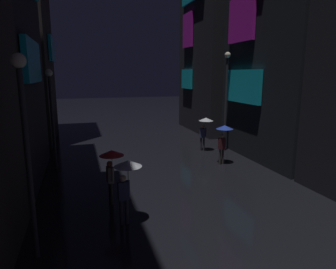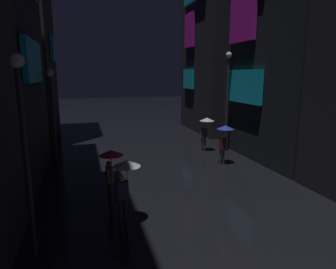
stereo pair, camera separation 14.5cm
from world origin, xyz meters
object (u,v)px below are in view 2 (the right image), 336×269
(pedestrian_far_right_red, at_px, (111,162))
(streetlamp_left_far, at_px, (52,107))
(pedestrian_midstreet_left_clear, at_px, (206,125))
(streetlamp_left_near, at_px, (24,135))
(streetlamp_right_far, at_px, (227,91))
(pedestrian_near_crossing_blue, at_px, (224,134))
(pedestrian_foreground_right_clear, at_px, (125,174))

(pedestrian_far_right_red, relative_size, streetlamp_left_far, 0.42)
(pedestrian_midstreet_left_clear, xyz_separation_m, streetlamp_left_near, (-8.80, -9.13, 1.66))
(streetlamp_left_near, xyz_separation_m, streetlamp_right_far, (10.00, 8.75, 0.43))
(pedestrian_midstreet_left_clear, height_order, streetlamp_left_far, streetlamp_left_far)
(pedestrian_near_crossing_blue, bearing_deg, pedestrian_far_right_red, -150.76)
(pedestrian_near_crossing_blue, bearing_deg, pedestrian_midstreet_left_clear, 86.37)
(pedestrian_midstreet_left_clear, bearing_deg, pedestrian_far_right_red, -135.17)
(pedestrian_midstreet_left_clear, relative_size, streetlamp_left_far, 0.42)
(pedestrian_foreground_right_clear, height_order, streetlamp_right_far, streetlamp_right_far)
(streetlamp_left_far, bearing_deg, pedestrian_midstreet_left_clear, 8.28)
(streetlamp_left_near, height_order, streetlamp_left_far, streetlamp_left_near)
(pedestrian_midstreet_left_clear, height_order, streetlamp_left_near, streetlamp_left_near)
(pedestrian_near_crossing_blue, bearing_deg, streetlamp_left_near, -144.23)
(pedestrian_midstreet_left_clear, bearing_deg, pedestrian_foreground_right_clear, -127.74)
(streetlamp_left_near, relative_size, streetlamp_right_far, 0.87)
(pedestrian_midstreet_left_clear, bearing_deg, streetlamp_left_far, -171.72)
(pedestrian_foreground_right_clear, bearing_deg, pedestrian_midstreet_left_clear, 52.26)
(streetlamp_left_far, bearing_deg, pedestrian_far_right_red, -65.97)
(pedestrian_far_right_red, distance_m, pedestrian_midstreet_left_clear, 9.16)
(streetlamp_right_far, bearing_deg, streetlamp_left_near, -138.82)
(pedestrian_far_right_red, relative_size, streetlamp_right_far, 0.35)
(pedestrian_far_right_red, xyz_separation_m, streetlamp_right_far, (7.69, 6.07, 2.09))
(pedestrian_midstreet_left_clear, distance_m, streetlamp_left_near, 12.79)
(pedestrian_midstreet_left_clear, relative_size, streetlamp_right_far, 0.35)
(pedestrian_near_crossing_blue, height_order, streetlamp_right_far, streetlamp_right_far)
(streetlamp_left_near, bearing_deg, pedestrian_midstreet_left_clear, 46.05)
(streetlamp_left_near, xyz_separation_m, streetlamp_left_far, (-0.00, 7.85, -0.14))
(streetlamp_left_far, relative_size, streetlamp_right_far, 0.83)
(pedestrian_foreground_right_clear, bearing_deg, pedestrian_far_right_red, 101.76)
(pedestrian_far_right_red, xyz_separation_m, pedestrian_foreground_right_clear, (0.32, -1.52, 0.00))
(pedestrian_near_crossing_blue, xyz_separation_m, pedestrian_midstreet_left_clear, (0.19, 2.92, 0.00))
(pedestrian_far_right_red, height_order, streetlamp_left_near, streetlamp_left_near)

